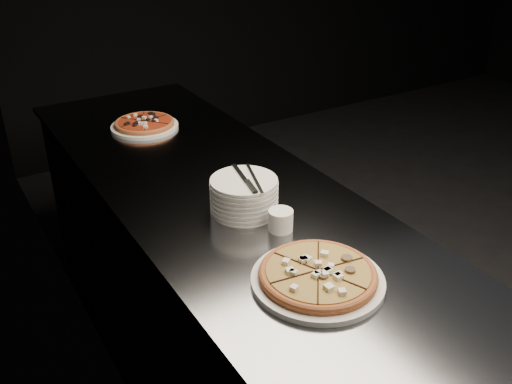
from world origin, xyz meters
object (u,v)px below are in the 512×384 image
counter (230,300)px  ramekin (281,220)px  pizza_mushroom (318,276)px  pizza_tomato (145,124)px  plate_stack (244,195)px  cutlery (249,180)px

counter → ramekin: (0.02, -0.29, 0.49)m
counter → pizza_mushroom: bearing=-94.0°
pizza_tomato → plate_stack: bearing=-89.8°
plate_stack → ramekin: plate_stack is taller
plate_stack → counter: bearing=85.3°
ramekin → pizza_tomato: bearing=92.2°
pizza_tomato → ramekin: bearing=-87.8°
pizza_mushroom → plate_stack: bearing=86.2°
ramekin → pizza_mushroom: bearing=-103.2°
counter → cutlery: size_ratio=11.29×
counter → pizza_tomato: pizza_tomato is taller
counter → ramekin: 0.58m
pizza_mushroom → plate_stack: (0.03, 0.43, 0.03)m
pizza_mushroom → cutlery: (0.04, 0.41, 0.09)m
plate_stack → ramekin: (0.04, -0.16, -0.02)m
plate_stack → cutlery: 0.06m
ramekin → plate_stack: bearing=102.7°
pizza_mushroom → ramekin: size_ratio=4.67×
counter → cutlery: (-0.00, -0.15, 0.57)m
counter → ramekin: size_ratio=32.69×
pizza_tomato → plate_stack: 0.84m
plate_stack → ramekin: bearing=-77.3°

